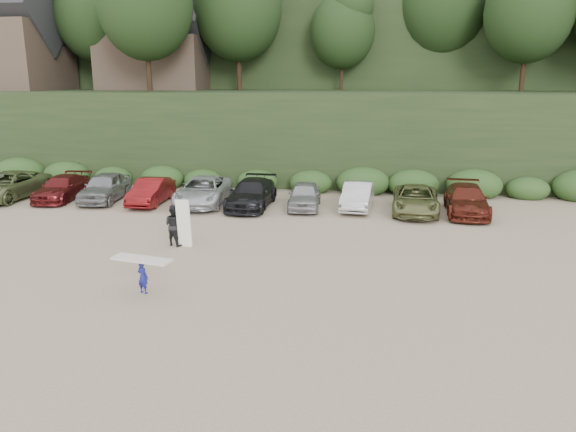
# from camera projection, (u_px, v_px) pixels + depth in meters

# --- Properties ---
(ground) EXTENTS (120.00, 120.00, 0.00)m
(ground) POSITION_uv_depth(u_px,v_px,m) (237.00, 266.00, 21.52)
(ground) COLOR tan
(ground) RESTS_ON ground
(hillside_backdrop) EXTENTS (90.00, 41.50, 28.00)m
(hillside_backdrop) POSITION_uv_depth(u_px,v_px,m) (320.00, 30.00, 53.28)
(hillside_backdrop) COLOR black
(hillside_backdrop) RESTS_ON ground
(parked_cars) EXTENTS (33.67, 6.10, 1.63)m
(parked_cars) POSITION_uv_depth(u_px,v_px,m) (183.00, 191.00, 31.67)
(parked_cars) COLOR #B4B4B9
(parked_cars) RESTS_ON ground
(child_surfer) EXTENTS (2.13, 0.98, 1.23)m
(child_surfer) POSITION_uv_depth(u_px,v_px,m) (142.00, 269.00, 18.69)
(child_surfer) COLOR navy
(child_surfer) RESTS_ON ground
(adult_surfer) EXTENTS (1.34, 0.94, 2.09)m
(adult_surfer) POSITION_uv_depth(u_px,v_px,m) (175.00, 225.00, 23.96)
(adult_surfer) COLOR black
(adult_surfer) RESTS_ON ground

